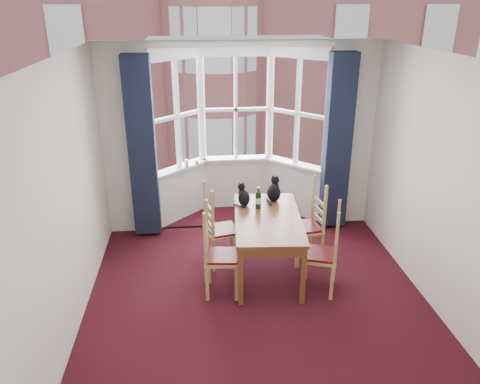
{
  "coord_description": "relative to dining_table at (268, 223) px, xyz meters",
  "views": [
    {
      "loc": [
        -0.66,
        -4.39,
        3.3
      ],
      "look_at": [
        -0.13,
        1.05,
        1.05
      ],
      "focal_mm": 35.0,
      "sensor_mm": 36.0,
      "label": 1
    }
  ],
  "objects": [
    {
      "name": "wall_right",
      "position": [
        1.8,
        -0.85,
        0.71
      ],
      "size": [
        0.0,
        4.5,
        4.5
      ],
      "primitive_type": "plane",
      "rotation": [
        1.57,
        0.0,
        -1.57
      ],
      "color": "silver",
      "rests_on": "floor"
    },
    {
      "name": "chair_left_near",
      "position": [
        -0.7,
        -0.4,
        -0.22
      ],
      "size": [
        0.44,
        0.46,
        0.92
      ],
      "color": "tan",
      "rests_on": "floor"
    },
    {
      "name": "cat_right",
      "position": [
        0.16,
        0.51,
        0.22
      ],
      "size": [
        0.25,
        0.29,
        0.35
      ],
      "color": "black",
      "rests_on": "dining_table"
    },
    {
      "name": "dining_table",
      "position": [
        0.0,
        0.0,
        0.0
      ],
      "size": [
        0.93,
        1.59,
        0.78
      ],
      "color": "brown",
      "rests_on": "floor"
    },
    {
      "name": "ceiling",
      "position": [
        -0.2,
        -0.85,
        2.11
      ],
      "size": [
        4.5,
        4.5,
        0.0
      ],
      "primitive_type": "plane",
      "rotation": [
        3.14,
        0.0,
        0.0
      ],
      "color": "white",
      "rests_on": "floor"
    },
    {
      "name": "tenement_building",
      "position": [
        -0.2,
        13.16,
        0.91
      ],
      "size": [
        18.4,
        7.8,
        15.2
      ],
      "color": "#AC5C58",
      "rests_on": "street"
    },
    {
      "name": "chair_right_far",
      "position": [
        0.64,
        0.26,
        -0.22
      ],
      "size": [
        0.46,
        0.48,
        0.92
      ],
      "color": "tan",
      "rests_on": "floor"
    },
    {
      "name": "candle_short",
      "position": [
        -0.86,
        1.78,
        0.22
      ],
      "size": [
        0.06,
        0.06,
        0.09
      ],
      "primitive_type": "cylinder",
      "color": "white",
      "rests_on": "bay_window"
    },
    {
      "name": "curtain_right",
      "position": [
        1.22,
        1.22,
        0.66
      ],
      "size": [
        0.38,
        0.22,
        2.6
      ],
      "primitive_type": "cube",
      "color": "#171F34",
      "rests_on": "floor"
    },
    {
      "name": "bay_window",
      "position": [
        -0.2,
        1.9,
        0.71
      ],
      "size": [
        2.76,
        0.94,
        2.8
      ],
      "color": "white",
      "rests_on": "floor"
    },
    {
      "name": "candle_tall",
      "position": [
        -1.02,
        1.75,
        0.24
      ],
      "size": [
        0.06,
        0.06,
        0.12
      ],
      "primitive_type": "cylinder",
      "color": "white",
      "rests_on": "bay_window"
    },
    {
      "name": "wine_bottle",
      "position": [
        -0.08,
        0.28,
        0.22
      ],
      "size": [
        0.08,
        0.08,
        0.3
      ],
      "color": "black",
      "rests_on": "dining_table"
    },
    {
      "name": "wall_back_pier_left",
      "position": [
        -1.85,
        1.4,
        0.71
      ],
      "size": [
        0.7,
        0.12,
        2.8
      ],
      "primitive_type": "cube",
      "color": "silver",
      "rests_on": "floor"
    },
    {
      "name": "wall_left",
      "position": [
        -2.2,
        -0.85,
        0.71
      ],
      "size": [
        0.0,
        4.5,
        4.5
      ],
      "primitive_type": "plane",
      "rotation": [
        1.57,
        0.0,
        1.57
      ],
      "color": "silver",
      "rests_on": "floor"
    },
    {
      "name": "street",
      "position": [
        -0.2,
        31.4,
        -6.69
      ],
      "size": [
        80.0,
        80.0,
        0.0
      ],
      "primitive_type": "plane",
      "color": "#333335",
      "rests_on": "ground"
    },
    {
      "name": "chair_left_far",
      "position": [
        -0.64,
        0.25,
        -0.22
      ],
      "size": [
        0.49,
        0.5,
        0.92
      ],
      "color": "tan",
      "rests_on": "floor"
    },
    {
      "name": "chair_right_near",
      "position": [
        0.65,
        -0.51,
        -0.22
      ],
      "size": [
        0.51,
        0.52,
        0.92
      ],
      "color": "tan",
      "rests_on": "floor"
    },
    {
      "name": "wall_back_pier_right",
      "position": [
        1.45,
        1.4,
        0.71
      ],
      "size": [
        0.7,
        0.12,
        2.8
      ],
      "primitive_type": "cube",
      "color": "silver",
      "rests_on": "floor"
    },
    {
      "name": "curtain_left",
      "position": [
        -1.62,
        1.22,
        0.66
      ],
      "size": [
        0.38,
        0.22,
        2.6
      ],
      "primitive_type": "cube",
      "color": "#171F34",
      "rests_on": "floor"
    },
    {
      "name": "cat_left",
      "position": [
        -0.26,
        0.41,
        0.2
      ],
      "size": [
        0.23,
        0.26,
        0.31
      ],
      "color": "black",
      "rests_on": "dining_table"
    },
    {
      "name": "wall_near",
      "position": [
        -0.2,
        -3.1,
        0.71
      ],
      "size": [
        4.0,
        0.0,
        4.0
      ],
      "primitive_type": "plane",
      "rotation": [
        -1.57,
        0.0,
        0.0
      ],
      "color": "silver",
      "rests_on": "floor"
    },
    {
      "name": "floor",
      "position": [
        -0.2,
        -0.85,
        -0.69
      ],
      "size": [
        4.5,
        4.5,
        0.0
      ],
      "primitive_type": "plane",
      "color": "black",
      "rests_on": "ground"
    }
  ]
}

